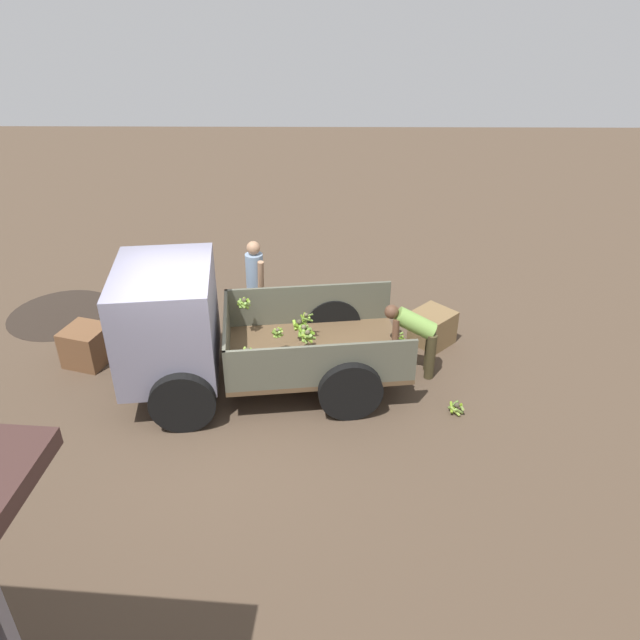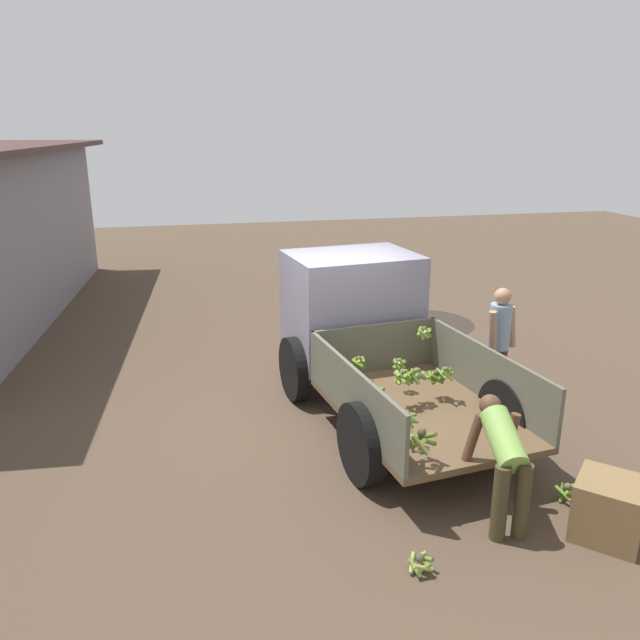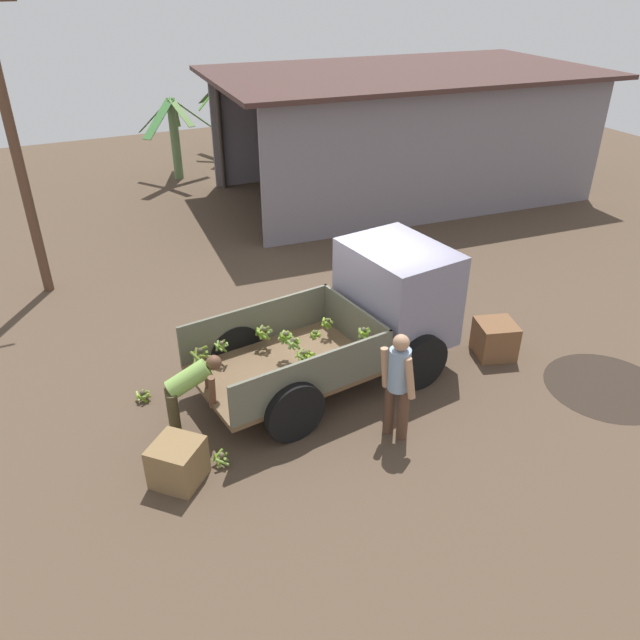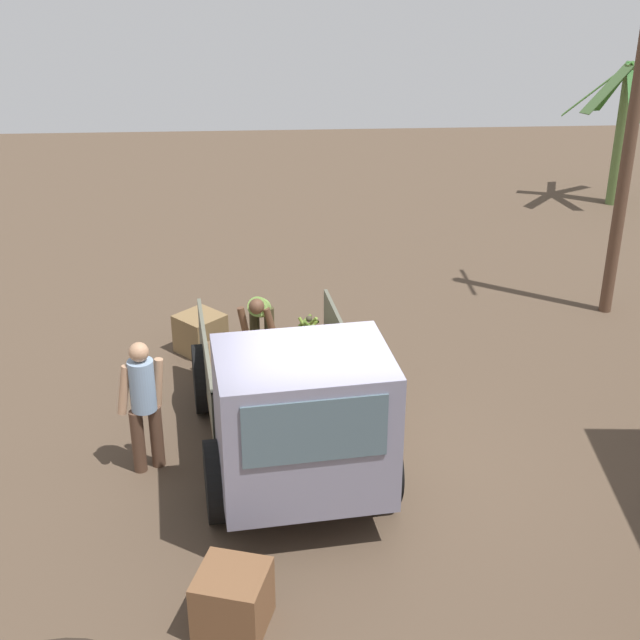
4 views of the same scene
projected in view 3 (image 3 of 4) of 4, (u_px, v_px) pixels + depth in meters
name	position (u px, v px, depth m)	size (l,w,h in m)	color
ground	(345.00, 348.00, 11.27)	(36.00, 36.00, 0.00)	#4D3C2D
mud_patch_0	(606.00, 387.00, 10.24)	(1.98, 1.98, 0.01)	black
cargo_truck	(375.00, 308.00, 10.33)	(4.44, 2.55, 2.06)	brown
warehouse_shed	(417.00, 106.00, 17.78)	(11.14, 6.80, 3.49)	slate
utility_pole	(15.00, 146.00, 11.78)	(1.18, 0.20, 5.96)	brown
banana_palm_0	(175.00, 136.00, 19.49)	(2.47, 2.64, 2.49)	#5B7849
banana_palm_1	(231.00, 111.00, 22.04)	(2.32, 2.91, 2.77)	#5B7136
person_foreground_visitor	(398.00, 382.00, 8.74)	(0.42, 0.60, 1.71)	#503627
person_worker_loading	(188.00, 389.00, 8.92)	(0.86, 0.62, 1.22)	#3E3620
banana_bunch_on_ground_0	(221.00, 458.00, 8.59)	(0.24, 0.25, 0.22)	brown
banana_bunch_on_ground_1	(143.00, 395.00, 9.87)	(0.24, 0.25, 0.19)	#443D2C
wooden_crate_0	(178.00, 462.00, 8.26)	(0.62, 0.62, 0.60)	brown
wooden_crate_1	(495.00, 339.00, 10.93)	(0.65, 0.65, 0.64)	brown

